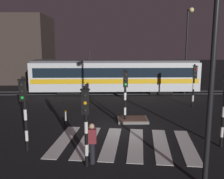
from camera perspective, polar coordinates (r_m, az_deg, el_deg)
ground_plane at (r=15.06m, az=1.96°, el=-8.65°), size 120.00×120.00×0.00m
rail_near at (r=24.68m, az=0.60°, el=-1.06°), size 80.00×0.12×0.03m
rail_far at (r=26.09m, az=0.49°, el=-0.44°), size 80.00×0.12×0.03m
crosswalk_zebra at (r=12.99m, az=2.54°, el=-11.78°), size 7.32×5.17×0.02m
traffic_island at (r=16.47m, az=4.60°, el=-6.67°), size 1.88×1.45×0.18m
traffic_light_corner_far_right at (r=20.28m, az=17.76°, el=2.15°), size 0.36×0.42×3.31m
traffic_light_median_centre at (r=15.66m, az=2.97°, el=0.33°), size 0.36×0.42×3.30m
traffic_light_corner_near_left at (r=12.00m, az=-18.91°, el=-2.89°), size 0.36×0.42×3.44m
traffic_light_kerb_mid_left at (r=9.96m, az=-5.85°, el=-5.64°), size 0.36×0.42×3.28m
street_lamp_trackside_right at (r=25.24m, az=16.38°, el=10.11°), size 0.44×1.21×7.95m
street_lamp_near_kerb at (r=8.50m, az=22.25°, el=8.02°), size 0.44×1.21×7.39m
tram at (r=25.11m, az=0.62°, el=3.14°), size 16.21×2.58×4.15m
pedestrian_waiting_at_kerb at (r=10.70m, az=-4.45°, el=-11.77°), size 0.36×0.24×1.71m
bollard_island_edge at (r=15.08m, az=-10.28°, el=-6.55°), size 0.12×0.12×1.11m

